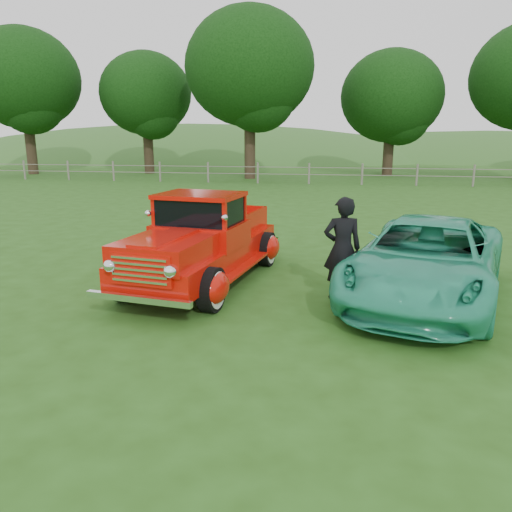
% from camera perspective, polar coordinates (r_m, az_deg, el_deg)
% --- Properties ---
extents(ground, '(140.00, 140.00, 0.00)m').
position_cam_1_polar(ground, '(7.90, -3.89, -7.65)').
color(ground, '#254C14').
rests_on(ground, ground).
extents(distant_hills, '(116.00, 60.00, 18.00)m').
position_cam_1_polar(distant_hills, '(67.27, 4.43, 7.53)').
color(distant_hills, '#2D5F23').
rests_on(distant_hills, ground).
extents(fence_line, '(48.00, 0.12, 1.20)m').
position_cam_1_polar(fence_line, '(29.28, 6.09, 9.35)').
color(fence_line, slate).
rests_on(fence_line, ground).
extents(tree_far_west, '(7.60, 7.60, 9.93)m').
position_cam_1_polar(tree_far_west, '(39.79, -25.02, 17.87)').
color(tree_far_west, '#2E2217').
rests_on(tree_far_west, ground).
extents(tree_mid_west, '(6.40, 6.40, 8.46)m').
position_cam_1_polar(tree_mid_west, '(37.82, -12.49, 17.64)').
color(tree_mid_west, '#2E2217').
rests_on(tree_mid_west, ground).
extents(tree_near_west, '(8.00, 8.00, 10.42)m').
position_cam_1_polar(tree_near_west, '(32.88, -0.73, 20.74)').
color(tree_near_west, '#2E2217').
rests_on(tree_near_west, ground).
extents(tree_near_east, '(6.80, 6.80, 8.33)m').
position_cam_1_polar(tree_near_east, '(36.36, 15.25, 17.17)').
color(tree_near_east, '#2E2217').
rests_on(tree_near_east, ground).
extents(red_pickup, '(2.78, 5.19, 1.78)m').
position_cam_1_polar(red_pickup, '(9.84, -6.13, 1.50)').
color(red_pickup, black).
rests_on(red_pickup, ground).
extents(teal_sedan, '(3.75, 5.58, 1.42)m').
position_cam_1_polar(teal_sedan, '(9.31, 18.91, -0.44)').
color(teal_sedan, '#29A67E').
rests_on(teal_sedan, ground).
extents(man, '(0.74, 0.55, 1.84)m').
position_cam_1_polar(man, '(8.89, 9.83, 0.84)').
color(man, black).
rests_on(man, ground).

